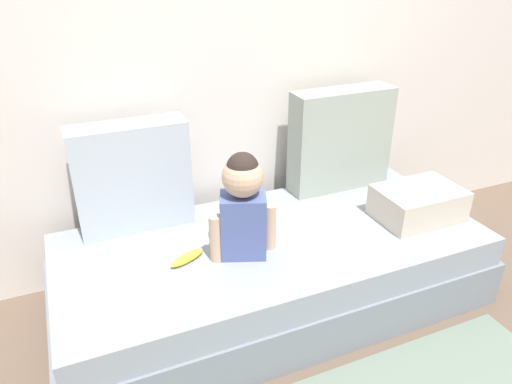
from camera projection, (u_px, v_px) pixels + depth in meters
name	position (u px, v px, depth m)	size (l,w,h in m)	color
ground_plane	(272.00, 300.00, 2.38)	(12.00, 12.00, 0.00)	brown
back_wall	(226.00, 40.00, 2.32)	(5.21, 0.10, 2.32)	silver
couch	(273.00, 270.00, 2.30)	(2.01, 0.89, 0.37)	gray
throw_pillow_left	(132.00, 177.00, 2.19)	(0.52, 0.16, 0.51)	#B2BCC6
throw_pillow_right	(340.00, 140.00, 2.56)	(0.55, 0.16, 0.54)	#99A393
toddler	(243.00, 203.00, 1.98)	(0.30, 0.20, 0.47)	#4C5B93
banana	(187.00, 258.00, 2.03)	(0.17, 0.04, 0.04)	yellow
folded_blanket	(418.00, 203.00, 2.34)	(0.40, 0.28, 0.16)	beige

